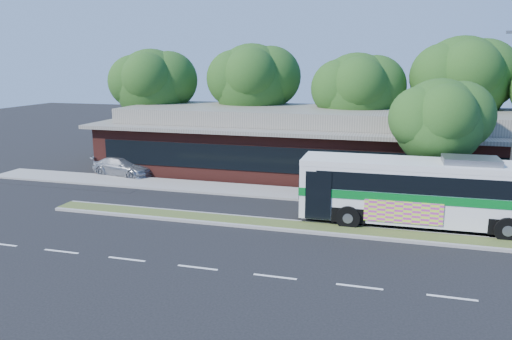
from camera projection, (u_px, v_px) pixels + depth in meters
The scene contains 12 objects.
ground at pixel (301, 232), 22.69m from camera, with size 120.00×120.00×0.00m, color black.
median_strip at pixel (303, 227), 23.24m from camera, with size 26.00×1.10×0.15m, color #435323.
sidewalk at pixel (322, 196), 28.70m from camera, with size 44.00×2.60×0.12m, color gray.
parking_lot at pixel (87, 167), 36.90m from camera, with size 14.00×12.00×0.01m, color black.
plaza_building at pixel (337, 143), 34.45m from camera, with size 33.20×11.20×4.45m.
tree_bg_a at pixel (157, 84), 39.58m from camera, with size 6.47×5.80×8.63m.
tree_bg_b at pixel (258, 81), 38.32m from camera, with size 6.69×6.00×9.00m.
tree_bg_c at pixel (362, 91), 35.36m from camera, with size 6.24×5.60×8.26m.
tree_bg_d at pixel (468, 79), 34.26m from camera, with size 6.91×6.20×9.37m.
transit_bus at pixel (434, 188), 23.01m from camera, with size 12.21×3.00×3.41m.
sedan at pixel (123, 166), 33.88m from camera, with size 1.81×4.45×1.29m, color #AAADB2.
sidewalk_tree at pixel (445, 121), 25.83m from camera, with size 5.09×4.57×6.79m.
Camera 1 is at (3.92, -21.32, 7.59)m, focal length 35.00 mm.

